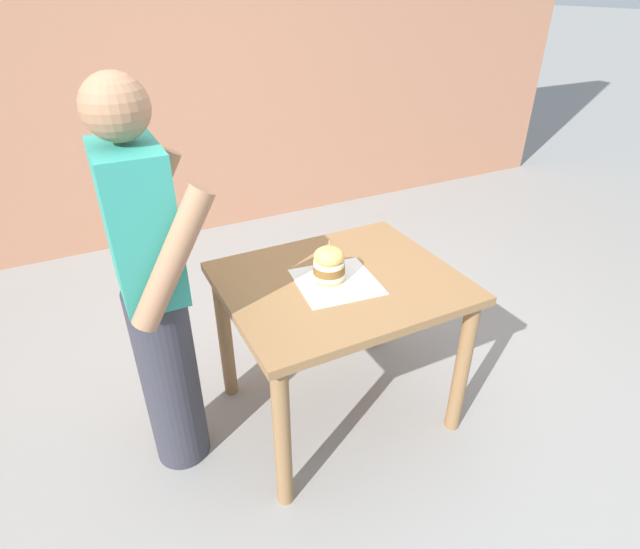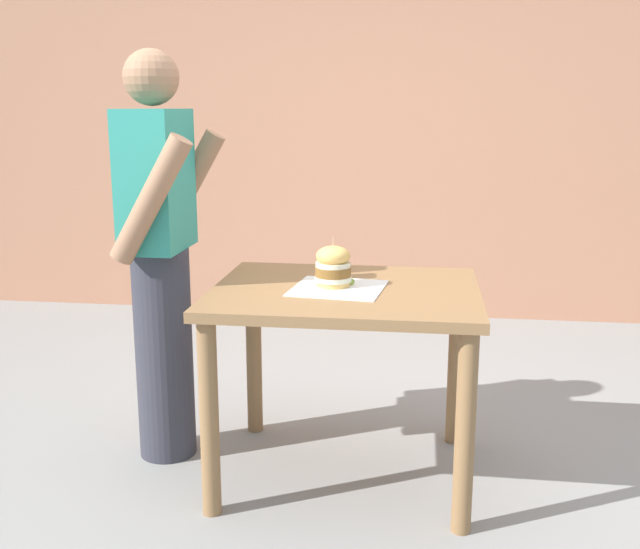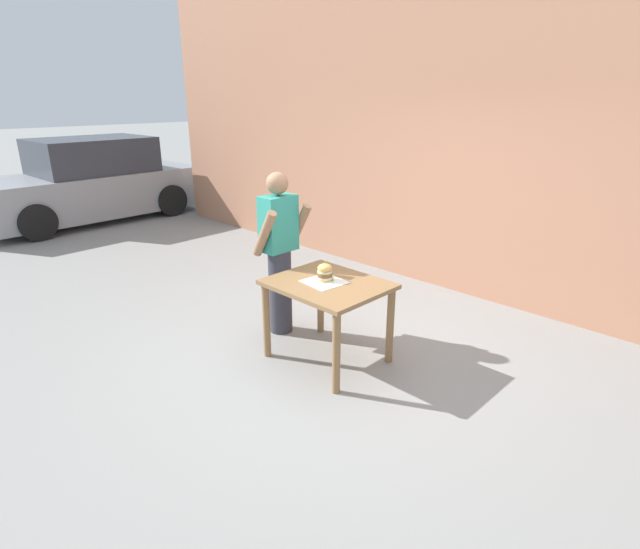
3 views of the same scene
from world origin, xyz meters
name	(u,v)px [view 2 (image 2 of 3)]	position (x,y,z in m)	size (l,w,h in m)	color
ground_plane	(344,473)	(0.00, 0.00, 0.00)	(80.00, 80.00, 0.00)	gray
patio_table	(345,321)	(0.00, 0.00, 0.65)	(0.85, 1.03, 0.78)	olive
serving_paper	(338,288)	(-0.02, 0.03, 0.79)	(0.34, 0.34, 0.00)	white
sandwich	(333,266)	(0.01, 0.05, 0.87)	(0.14, 0.14, 0.19)	#E5B25B
pickle_spear	(345,280)	(0.07, 0.01, 0.80)	(0.02, 0.02, 0.09)	#8EA83D
diner_across_table	(160,253)	(0.09, 0.77, 0.88)	(0.55, 0.35, 1.69)	#33333D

